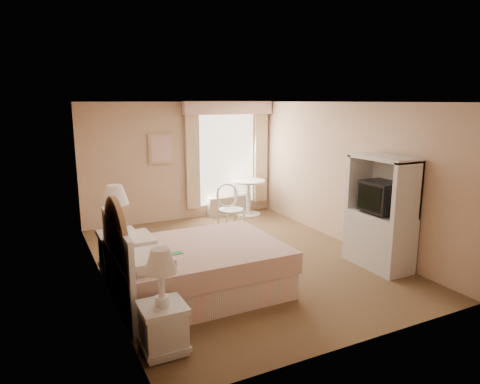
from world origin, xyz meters
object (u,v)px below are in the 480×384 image
cafe_chair (229,206)px  round_table (248,192)px  armoire (380,222)px  nightstand_far (118,241)px  nightstand_near (163,315)px  bed (191,267)px

cafe_chair → round_table: bearing=46.2°
cafe_chair → armoire: armoire is taller
nightstand_far → cafe_chair: (2.27, 0.97, 0.07)m
cafe_chair → nightstand_near: bearing=-127.1°
armoire → cafe_chair: bearing=119.1°
bed → nightstand_far: 1.34m
nightstand_far → round_table: size_ratio=1.66×
bed → armoire: (2.93, -0.39, 0.35)m
bed → round_table: (2.53, 3.21, 0.17)m
round_table → armoire: size_ratio=0.46×
round_table → cafe_chair: cafe_chair is taller
nightstand_near → armoire: bearing=12.3°
cafe_chair → armoire: (1.38, -2.48, 0.15)m
bed → nightstand_far: bearing=122.8°
nightstand_far → armoire: armoire is taller
bed → armoire: armoire is taller
nightstand_far → cafe_chair: nightstand_far is taller
round_table → cafe_chair: 1.49m
cafe_chair → armoire: bearing=-63.3°
nightstand_far → round_table: (3.26, 2.09, 0.03)m
bed → armoire: size_ratio=1.26×
nightstand_near → cafe_chair: size_ratio=1.11×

